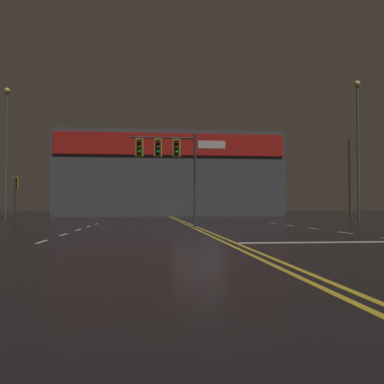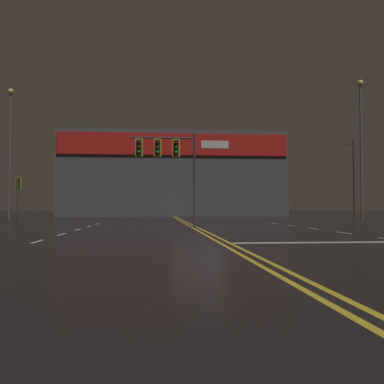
{
  "view_description": "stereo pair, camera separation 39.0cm",
  "coord_description": "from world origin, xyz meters",
  "px_view_note": "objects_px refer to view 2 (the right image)",
  "views": [
    {
      "loc": [
        -2.54,
        -21.43,
        1.12
      ],
      "look_at": [
        0.0,
        3.57,
        2.0
      ],
      "focal_mm": 40.0,
      "sensor_mm": 36.0,
      "label": 1
    },
    {
      "loc": [
        -2.15,
        -21.46,
        1.12
      ],
      "look_at": [
        0.0,
        3.57,
        2.0
      ],
      "focal_mm": 40.0,
      "sensor_mm": 36.0,
      "label": 2
    }
  ],
  "objects_px": {
    "traffic_signal_corner_northwest": "(18,189)",
    "streetlight_median_approach": "(361,133)",
    "streetlight_far_left": "(10,138)",
    "traffic_signal_median": "(166,154)"
  },
  "relations": [
    {
      "from": "traffic_signal_corner_northwest",
      "to": "streetlight_median_approach",
      "type": "bearing_deg",
      "value": 1.45
    },
    {
      "from": "traffic_signal_median",
      "to": "traffic_signal_corner_northwest",
      "type": "bearing_deg",
      "value": 134.89
    },
    {
      "from": "traffic_signal_median",
      "to": "streetlight_far_left",
      "type": "height_order",
      "value": "streetlight_far_left"
    },
    {
      "from": "traffic_signal_median",
      "to": "streetlight_far_left",
      "type": "relative_size",
      "value": 0.43
    },
    {
      "from": "traffic_signal_median",
      "to": "streetlight_median_approach",
      "type": "xyz_separation_m",
      "value": [
        17.24,
        12.18,
        3.52
      ]
    },
    {
      "from": "streetlight_median_approach",
      "to": "streetlight_far_left",
      "type": "relative_size",
      "value": 1.02
    },
    {
      "from": "streetlight_median_approach",
      "to": "streetlight_far_left",
      "type": "bearing_deg",
      "value": 171.62
    },
    {
      "from": "traffic_signal_median",
      "to": "streetlight_median_approach",
      "type": "height_order",
      "value": "streetlight_median_approach"
    },
    {
      "from": "traffic_signal_corner_northwest",
      "to": "streetlight_median_approach",
      "type": "height_order",
      "value": "streetlight_median_approach"
    },
    {
      "from": "traffic_signal_corner_northwest",
      "to": "streetlight_median_approach",
      "type": "relative_size",
      "value": 0.29
    }
  ]
}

